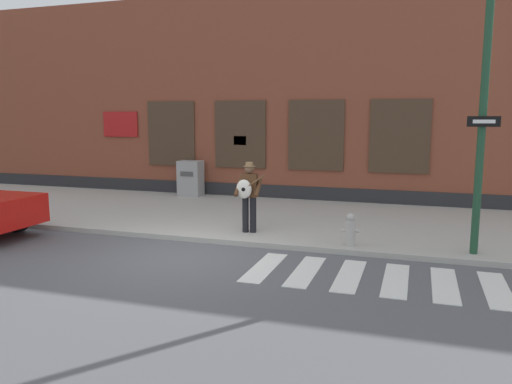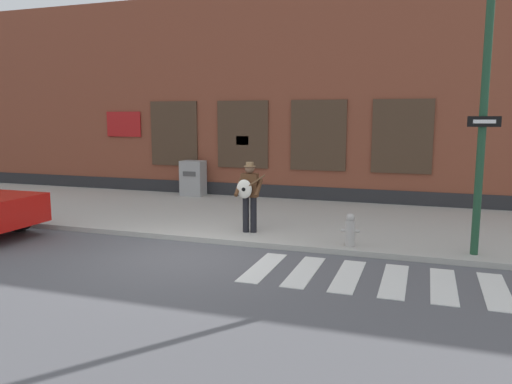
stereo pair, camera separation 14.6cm
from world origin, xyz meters
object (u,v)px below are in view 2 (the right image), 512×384
(traffic_light, at_px, (505,41))
(busker, at_px, (249,193))
(fire_hydrant, at_px, (350,230))
(utility_box, at_px, (193,178))

(traffic_light, bearing_deg, busker, 164.01)
(traffic_light, relative_size, fire_hydrant, 8.15)
(busker, distance_m, traffic_light, 5.98)
(utility_box, bearing_deg, busker, -51.27)
(traffic_light, xyz_separation_m, utility_box, (-8.65, 6.00, -3.32))
(busker, relative_size, utility_box, 1.38)
(traffic_light, distance_m, fire_hydrant, 4.50)
(busker, xyz_separation_m, fire_hydrant, (2.42, -0.49, -0.60))
(utility_box, relative_size, fire_hydrant, 1.71)
(busker, height_order, traffic_light, traffic_light)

